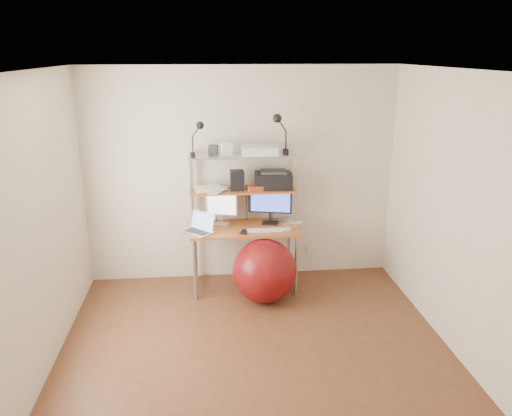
# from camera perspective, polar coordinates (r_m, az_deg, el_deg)

# --- Properties ---
(room) EXTENTS (3.60, 3.60, 3.60)m
(room) POSITION_cam_1_polar(r_m,az_deg,el_deg) (4.11, 0.15, -2.29)
(room) COLOR brown
(room) RESTS_ON ground
(computer_desk) EXTENTS (1.20, 0.60, 1.57)m
(computer_desk) POSITION_cam_1_polar(r_m,az_deg,el_deg) (5.62, -1.45, 0.07)
(computer_desk) COLOR #BB5A24
(computer_desk) RESTS_ON ground
(desktop) EXTENTS (1.20, 0.60, 0.00)m
(desktop) POSITION_cam_1_polar(r_m,az_deg,el_deg) (5.63, -1.39, -2.21)
(desktop) COLOR #BB5A24
(desktop) RESTS_ON computer_desk
(mid_shelf) EXTENTS (1.18, 0.34, 0.00)m
(mid_shelf) POSITION_cam_1_polar(r_m,az_deg,el_deg) (5.63, -1.52, 2.17)
(mid_shelf) COLOR #BB5A24
(mid_shelf) RESTS_ON computer_desk
(top_shelf) EXTENTS (1.18, 0.34, 0.00)m
(top_shelf) POSITION_cam_1_polar(r_m,az_deg,el_deg) (5.54, -1.56, 6.17)
(top_shelf) COLOR #A9A9AE
(top_shelf) RESTS_ON computer_desk
(floor) EXTENTS (3.60, 3.60, 0.00)m
(floor) POSITION_cam_1_polar(r_m,az_deg,el_deg) (4.68, 0.14, -16.83)
(floor) COLOR brown
(floor) RESTS_ON ground
(wall_outlet) EXTENTS (0.08, 0.01, 0.12)m
(wall_outlet) POSITION_cam_1_polar(r_m,az_deg,el_deg) (6.22, 6.24, -4.67)
(wall_outlet) COLOR silver
(wall_outlet) RESTS_ON room
(monitor_silver) EXTENTS (0.36, 0.16, 0.40)m
(monitor_silver) POSITION_cam_1_polar(r_m,az_deg,el_deg) (5.68, -3.97, 0.19)
(monitor_silver) COLOR #B1B0B5
(monitor_silver) RESTS_ON desktop
(monitor_black) EXTENTS (0.49, 0.18, 0.50)m
(monitor_black) POSITION_cam_1_polar(r_m,az_deg,el_deg) (5.69, 1.63, 0.65)
(monitor_black) COLOR black
(monitor_black) RESTS_ON desktop
(laptop) EXTENTS (0.40, 0.40, 0.28)m
(laptop) POSITION_cam_1_polar(r_m,az_deg,el_deg) (5.51, -6.42, -2.27)
(laptop) COLOR silver
(laptop) RESTS_ON desktop
(keyboard) EXTENTS (0.39, 0.11, 0.01)m
(keyboard) POSITION_cam_1_polar(r_m,az_deg,el_deg) (5.52, 1.00, -2.55)
(keyboard) COLOR silver
(keyboard) RESTS_ON desktop
(mouse) EXTENTS (0.10, 0.07, 0.02)m
(mouse) POSITION_cam_1_polar(r_m,az_deg,el_deg) (5.54, 3.54, -2.45)
(mouse) COLOR silver
(mouse) RESTS_ON desktop
(mac_mini) EXTENTS (0.27, 0.27, 0.04)m
(mac_mini) POSITION_cam_1_polar(r_m,az_deg,el_deg) (5.80, 3.85, -1.44)
(mac_mini) COLOR silver
(mac_mini) RESTS_ON desktop
(phone) EXTENTS (0.12, 0.16, 0.01)m
(phone) POSITION_cam_1_polar(r_m,az_deg,el_deg) (5.47, -1.34, -2.74)
(phone) COLOR black
(phone) RESTS_ON desktop
(printer) EXTENTS (0.44, 0.32, 0.20)m
(printer) POSITION_cam_1_polar(r_m,az_deg,el_deg) (5.66, 2.00, 3.25)
(printer) COLOR black
(printer) RESTS_ON mid_shelf
(nas_cube) EXTENTS (0.15, 0.15, 0.22)m
(nas_cube) POSITION_cam_1_polar(r_m,az_deg,el_deg) (5.58, -2.19, 3.19)
(nas_cube) COLOR black
(nas_cube) RESTS_ON mid_shelf
(red_box) EXTENTS (0.21, 0.16, 0.05)m
(red_box) POSITION_cam_1_polar(r_m,az_deg,el_deg) (5.58, -0.01, 2.31)
(red_box) COLOR #BC3C1E
(red_box) RESTS_ON mid_shelf
(scanner) EXTENTS (0.39, 0.26, 0.10)m
(scanner) POSITION_cam_1_polar(r_m,az_deg,el_deg) (5.51, 0.42, 6.65)
(scanner) COLOR silver
(scanner) RESTS_ON top_shelf
(box_white) EXTENTS (0.14, 0.12, 0.14)m
(box_white) POSITION_cam_1_polar(r_m,az_deg,el_deg) (5.50, -3.39, 6.79)
(box_white) COLOR silver
(box_white) RESTS_ON top_shelf
(box_grey) EXTENTS (0.11, 0.11, 0.10)m
(box_grey) POSITION_cam_1_polar(r_m,az_deg,el_deg) (5.57, -4.92, 6.69)
(box_grey) COLOR #303133
(box_grey) RESTS_ON top_shelf
(clip_lamp_left) EXTENTS (0.15, 0.08, 0.38)m
(clip_lamp_left) POSITION_cam_1_polar(r_m,az_deg,el_deg) (5.38, -6.58, 8.72)
(clip_lamp_left) COLOR black
(clip_lamp_left) RESTS_ON top_shelf
(clip_lamp_right) EXTENTS (0.18, 0.10, 0.44)m
(clip_lamp_right) POSITION_cam_1_polar(r_m,az_deg,el_deg) (5.49, 2.65, 9.47)
(clip_lamp_right) COLOR black
(clip_lamp_right) RESTS_ON top_shelf
(exercise_ball) EXTENTS (0.70, 0.70, 0.70)m
(exercise_ball) POSITION_cam_1_polar(r_m,az_deg,el_deg) (5.48, 0.98, -7.19)
(exercise_ball) COLOR maroon
(exercise_ball) RESTS_ON floor
(paper_stack) EXTENTS (0.41, 0.41, 0.03)m
(paper_stack) POSITION_cam_1_polar(r_m,az_deg,el_deg) (5.61, -5.27, 2.20)
(paper_stack) COLOR white
(paper_stack) RESTS_ON mid_shelf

